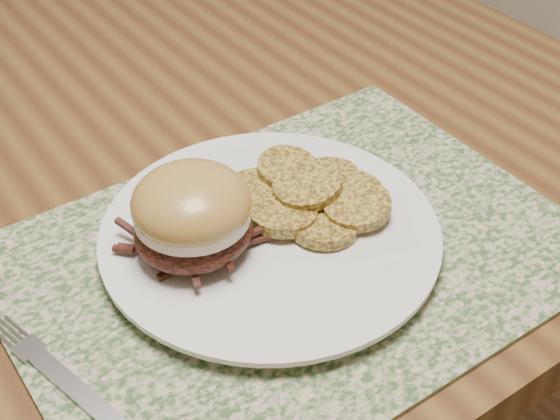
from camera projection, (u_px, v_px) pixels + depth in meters
name	position (u px, v px, depth m)	size (l,w,h in m)	color
placemat	(293.00, 256.00, 0.63)	(0.45, 0.33, 0.00)	#35522A
dinner_plate	(270.00, 236.00, 0.63)	(0.26, 0.26, 0.02)	white
pork_sandwich	(192.00, 215.00, 0.59)	(0.12, 0.11, 0.07)	black
roasted_potatoes	(310.00, 195.00, 0.65)	(0.13, 0.15, 0.03)	#A48430
fork	(65.00, 380.00, 0.53)	(0.05, 0.16, 0.00)	silver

